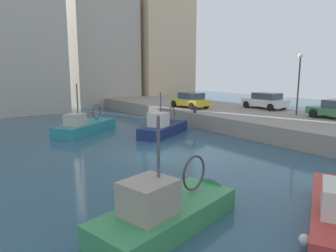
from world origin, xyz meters
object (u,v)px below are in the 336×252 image
(parked_car_white, at_px, (265,101))
(quay_streetlamp, at_px, (299,74))
(fishing_boat_teal, at_px, (88,130))
(parked_car_yellow, at_px, (190,100))
(mooring_bollard_north, at_px, (195,109))
(fishing_boat_green, at_px, (174,218))
(fishing_boat_navy, at_px, (165,132))

(parked_car_white, xyz_separation_m, quay_streetlamp, (-1.39, -4.04, 2.50))
(fishing_boat_teal, bearing_deg, quay_streetlamp, -33.53)
(parked_car_yellow, relative_size, mooring_bollard_north, 7.00)
(fishing_boat_green, xyz_separation_m, parked_car_white, (18.75, 10.56, 1.81))
(parked_car_white, bearing_deg, fishing_boat_teal, 161.41)
(fishing_boat_green, bearing_deg, mooring_bollard_north, 46.61)
(fishing_boat_green, bearing_deg, parked_car_white, 29.39)
(fishing_boat_teal, height_order, quay_streetlamp, quay_streetlamp)
(fishing_boat_navy, distance_m, parked_car_yellow, 7.20)
(parked_car_yellow, bearing_deg, fishing_boat_green, -131.75)
(fishing_boat_green, xyz_separation_m, quay_streetlamp, (17.36, 6.52, 4.31))
(fishing_boat_navy, relative_size, parked_car_white, 1.43)
(fishing_boat_teal, xyz_separation_m, mooring_bollard_north, (8.16, -3.29, 1.37))
(fishing_boat_navy, height_order, parked_car_white, fishing_boat_navy)
(fishing_boat_teal, xyz_separation_m, parked_car_yellow, (10.11, -0.37, 1.83))
(fishing_boat_navy, bearing_deg, fishing_boat_green, -124.77)
(fishing_boat_green, height_order, quay_streetlamp, quay_streetlamp)
(fishing_boat_green, height_order, fishing_boat_teal, fishing_boat_teal)
(fishing_boat_green, relative_size, mooring_bollard_north, 11.06)
(fishing_boat_navy, xyz_separation_m, fishing_boat_teal, (-4.35, 4.30, -0.04))
(quay_streetlamp, bearing_deg, parked_car_white, 70.95)
(fishing_boat_teal, relative_size, mooring_bollard_north, 11.75)
(mooring_bollard_north, bearing_deg, quay_streetlamp, -46.05)
(parked_car_yellow, xyz_separation_m, mooring_bollard_north, (-1.95, -2.92, -0.46))
(mooring_bollard_north, height_order, quay_streetlamp, quay_streetlamp)
(fishing_boat_navy, distance_m, fishing_boat_teal, 6.11)
(fishing_boat_teal, height_order, parked_car_yellow, fishing_boat_teal)
(fishing_boat_teal, height_order, mooring_bollard_north, fishing_boat_teal)
(fishing_boat_navy, xyz_separation_m, fishing_boat_green, (-7.90, -11.37, 0.00))
(mooring_bollard_north, bearing_deg, parked_car_white, -14.51)
(fishing_boat_teal, bearing_deg, fishing_boat_green, -102.76)
(parked_car_yellow, bearing_deg, fishing_boat_teal, 177.90)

